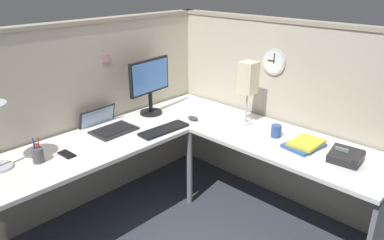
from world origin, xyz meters
TOP-DOWN VIEW (x-y plane):
  - ground_plane at (0.00, 0.00)m, footprint 6.80×6.80m
  - cubicle_wall_back at (-0.36, 0.87)m, footprint 2.57×0.12m
  - cubicle_wall_right at (0.87, -0.27)m, footprint 0.12×2.37m
  - desk at (-0.15, -0.05)m, footprint 2.35×2.15m
  - monitor at (0.15, 0.64)m, footprint 0.46×0.20m
  - laptop at (-0.32, 0.64)m, footprint 0.35×0.39m
  - keyboard at (-0.03, 0.26)m, footprint 0.44×0.16m
  - computer_mouse at (0.30, 0.25)m, footprint 0.06×0.10m
  - pen_cup at (-0.97, 0.48)m, footprint 0.08×0.08m
  - cell_phone at (-0.79, 0.44)m, footprint 0.08×0.15m
  - office_phone at (0.46, -1.02)m, footprint 0.21×0.22m
  - book_stack at (0.49, -0.71)m, footprint 0.31×0.25m
  - desk_lamp_paper at (0.56, -0.12)m, footprint 0.13×0.13m
  - coffee_mug at (0.50, -0.45)m, footprint 0.08×0.08m
  - wall_clock at (0.82, -0.19)m, footprint 0.04×0.22m
  - pinned_note_leftmost at (-0.17, 0.82)m, footprint 0.07×0.00m

SIDE VIEW (x-z plane):
  - ground_plane at x=0.00m, z-range 0.00..0.00m
  - desk at x=-0.15m, z-range 0.27..1.00m
  - cell_phone at x=-0.79m, z-range 0.73..0.74m
  - keyboard at x=-0.03m, z-range 0.73..0.75m
  - computer_mouse at x=0.30m, z-range 0.73..0.76m
  - book_stack at x=0.49m, z-range 0.73..0.77m
  - laptop at x=-0.32m, z-range 0.65..0.86m
  - office_phone at x=0.46m, z-range 0.71..0.82m
  - coffee_mug at x=0.50m, z-range 0.73..0.83m
  - pen_cup at x=-0.97m, z-range 0.69..0.87m
  - cubicle_wall_back at x=-0.36m, z-range 0.00..1.58m
  - cubicle_wall_right at x=0.87m, z-range 0.00..1.58m
  - monitor at x=0.15m, z-range 0.77..1.27m
  - desk_lamp_paper at x=0.56m, z-range 0.85..1.38m
  - wall_clock at x=0.82m, z-range 1.12..1.34m
  - pinned_note_leftmost at x=-0.17m, z-range 1.22..1.30m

